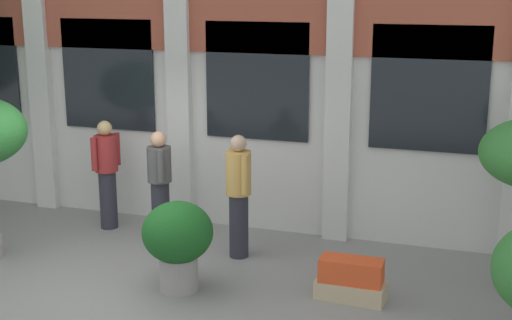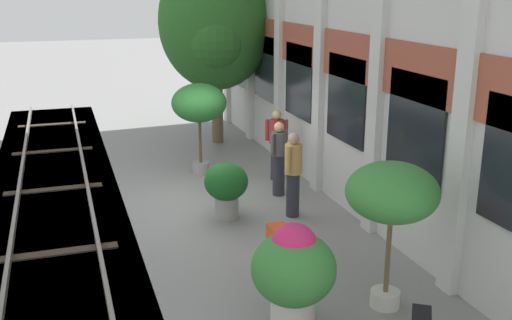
% 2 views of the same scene
% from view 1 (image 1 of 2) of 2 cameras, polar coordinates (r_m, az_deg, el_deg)
% --- Properties ---
extents(ground_plane, '(80.00, 80.00, 0.00)m').
position_cam_1_polar(ground_plane, '(9.19, -12.35, -9.64)').
color(ground_plane, gray).
extents(potted_plant_ribbed_drum, '(0.85, 0.85, 1.11)m').
position_cam_1_polar(potted_plant_ribbed_drum, '(8.61, -6.28, -6.25)').
color(potted_plant_ribbed_drum, gray).
rests_on(potted_plant_ribbed_drum, ground).
extents(potted_plant_square_trough, '(0.84, 0.42, 0.50)m').
position_cam_1_polar(potted_plant_square_trough, '(8.56, 7.61, -9.52)').
color(potted_plant_square_trough, tan).
rests_on(potted_plant_square_trough, ground).
extents(resident_by_doorway, '(0.38, 0.42, 1.69)m').
position_cam_1_polar(resident_by_doorway, '(9.53, -1.40, -2.60)').
color(resident_by_doorway, '#282833').
rests_on(resident_by_doorway, ground).
extents(resident_watching_tracks, '(0.34, 0.47, 1.63)m').
position_cam_1_polar(resident_watching_tracks, '(10.15, -7.70, -1.90)').
color(resident_watching_tracks, '#282833').
rests_on(resident_watching_tracks, ground).
extents(resident_near_plants, '(0.34, 0.50, 1.66)m').
position_cam_1_polar(resident_near_plants, '(10.90, -11.85, -0.87)').
color(resident_near_plants, '#282833').
rests_on(resident_near_plants, ground).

